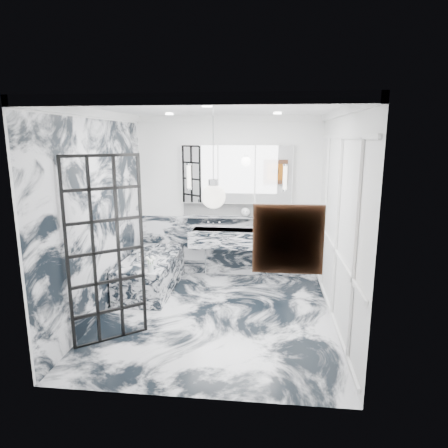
# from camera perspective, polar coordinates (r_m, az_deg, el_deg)

# --- Properties ---
(floor) EXTENTS (3.60, 3.60, 0.00)m
(floor) POSITION_cam_1_polar(r_m,az_deg,el_deg) (5.72, -1.23, -13.00)
(floor) COLOR silver
(floor) RESTS_ON ground
(ceiling) EXTENTS (3.60, 3.60, 0.00)m
(ceiling) POSITION_cam_1_polar(r_m,az_deg,el_deg) (5.18, -1.38, 16.24)
(ceiling) COLOR white
(ceiling) RESTS_ON wall_back
(wall_back) EXTENTS (3.60, 0.00, 3.60)m
(wall_back) POSITION_cam_1_polar(r_m,az_deg,el_deg) (7.04, 0.64, 3.77)
(wall_back) COLOR white
(wall_back) RESTS_ON floor
(wall_front) EXTENTS (3.60, 0.00, 3.60)m
(wall_front) POSITION_cam_1_polar(r_m,az_deg,el_deg) (3.55, -5.15, -4.85)
(wall_front) COLOR white
(wall_front) RESTS_ON floor
(wall_left) EXTENTS (0.00, 3.60, 3.60)m
(wall_left) POSITION_cam_1_polar(r_m,az_deg,el_deg) (5.71, -17.43, 1.19)
(wall_left) COLOR white
(wall_left) RESTS_ON floor
(wall_right) EXTENTS (0.00, 3.60, 3.60)m
(wall_right) POSITION_cam_1_polar(r_m,az_deg,el_deg) (5.31, 16.08, 0.47)
(wall_right) COLOR white
(wall_right) RESTS_ON floor
(marble_clad_back) EXTENTS (3.18, 0.05, 1.05)m
(marble_clad_back) POSITION_cam_1_polar(r_m,az_deg,el_deg) (7.20, 0.60, -3.16)
(marble_clad_back) COLOR silver
(marble_clad_back) RESTS_ON floor
(marble_clad_left) EXTENTS (0.02, 3.56, 2.68)m
(marble_clad_left) POSITION_cam_1_polar(r_m,az_deg,el_deg) (5.71, -17.26, 0.60)
(marble_clad_left) COLOR silver
(marble_clad_left) RESTS_ON floor
(panel_molding) EXTENTS (0.03, 3.40, 2.30)m
(panel_molding) POSITION_cam_1_polar(r_m,az_deg,el_deg) (5.33, 15.80, -0.57)
(panel_molding) COLOR white
(panel_molding) RESTS_ON floor
(soap_bottle_a) EXTENTS (0.10, 0.10, 0.23)m
(soap_bottle_a) POSITION_cam_1_polar(r_m,az_deg,el_deg) (6.95, 6.83, 1.94)
(soap_bottle_a) COLOR #8C5919
(soap_bottle_a) RESTS_ON ledge
(soap_bottle_b) EXTENTS (0.08, 0.08, 0.15)m
(soap_bottle_b) POSITION_cam_1_polar(r_m,az_deg,el_deg) (6.96, 7.98, 1.60)
(soap_bottle_b) COLOR #4C4C51
(soap_bottle_b) RESTS_ON ledge
(soap_bottle_c) EXTENTS (0.14, 0.14, 0.14)m
(soap_bottle_c) POSITION_cam_1_polar(r_m,az_deg,el_deg) (6.96, 5.72, 1.61)
(soap_bottle_c) COLOR silver
(soap_bottle_c) RESTS_ON ledge
(face_pot) EXTENTS (0.16, 0.16, 0.16)m
(face_pot) POSITION_cam_1_polar(r_m,az_deg,el_deg) (6.96, 3.10, 1.71)
(face_pot) COLOR white
(face_pot) RESTS_ON ledge
(amber_bottle) EXTENTS (0.04, 0.04, 0.10)m
(amber_bottle) POSITION_cam_1_polar(r_m,az_deg,el_deg) (6.96, 5.83, 1.44)
(amber_bottle) COLOR #8C5919
(amber_bottle) RESTS_ON ledge
(flower_vase) EXTENTS (0.08, 0.08, 0.12)m
(flower_vase) POSITION_cam_1_polar(r_m,az_deg,el_deg) (5.82, -10.42, -6.28)
(flower_vase) COLOR silver
(flower_vase) RESTS_ON bathtub
(crittall_door) EXTENTS (0.72, 0.57, 2.24)m
(crittall_door) POSITION_cam_1_polar(r_m,az_deg,el_deg) (4.92, -16.47, -3.81)
(crittall_door) COLOR black
(crittall_door) RESTS_ON floor
(artwork) EXTENTS (0.51, 0.05, 0.51)m
(artwork) POSITION_cam_1_polar(r_m,az_deg,el_deg) (3.48, 9.13, -2.15)
(artwork) COLOR #BB5D13
(artwork) RESTS_ON wall_front
(pendant_light) EXTENTS (0.24, 0.24, 0.24)m
(pendant_light) POSITION_cam_1_polar(r_m,az_deg,el_deg) (3.97, -1.51, 3.96)
(pendant_light) COLOR white
(pendant_light) RESTS_ON ceiling
(trough_sink) EXTENTS (1.60, 0.45, 0.30)m
(trough_sink) POSITION_cam_1_polar(r_m,az_deg,el_deg) (6.92, 1.66, -2.04)
(trough_sink) COLOR silver
(trough_sink) RESTS_ON wall_back
(ledge) EXTENTS (1.90, 0.14, 0.04)m
(ledge) POSITION_cam_1_polar(r_m,az_deg,el_deg) (7.00, 1.79, 0.98)
(ledge) COLOR silver
(ledge) RESTS_ON wall_back
(subway_tile) EXTENTS (1.90, 0.03, 0.23)m
(subway_tile) POSITION_cam_1_polar(r_m,az_deg,el_deg) (7.04, 1.84, 2.16)
(subway_tile) COLOR white
(subway_tile) RESTS_ON wall_back
(mirror_cabinet) EXTENTS (1.90, 0.16, 1.00)m
(mirror_cabinet) POSITION_cam_1_polar(r_m,az_deg,el_deg) (6.90, 1.83, 7.11)
(mirror_cabinet) COLOR white
(mirror_cabinet) RESTS_ON wall_back
(sconce_left) EXTENTS (0.07, 0.07, 0.40)m
(sconce_left) POSITION_cam_1_polar(r_m,az_deg,el_deg) (6.92, -5.06, 6.75)
(sconce_left) COLOR white
(sconce_left) RESTS_ON mirror_cabinet
(sconce_right) EXTENTS (0.07, 0.07, 0.40)m
(sconce_right) POSITION_cam_1_polar(r_m,az_deg,el_deg) (6.79, 8.72, 6.56)
(sconce_right) COLOR white
(sconce_right) RESTS_ON mirror_cabinet
(bathtub) EXTENTS (0.75, 1.65, 0.55)m
(bathtub) POSITION_cam_1_polar(r_m,az_deg,el_deg) (6.67, -10.35, -6.90)
(bathtub) COLOR silver
(bathtub) RESTS_ON floor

